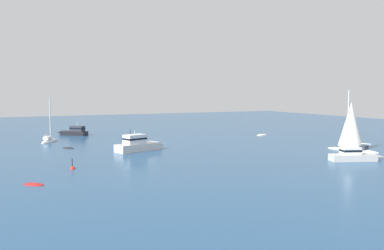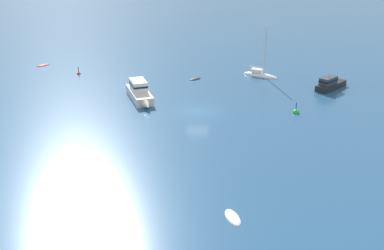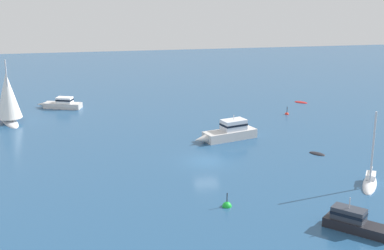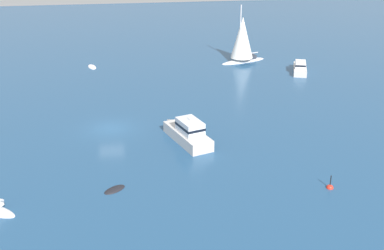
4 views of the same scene
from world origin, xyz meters
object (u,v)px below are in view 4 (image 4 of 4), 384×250
object	(u,v)px
rib	(92,67)
motor_cruiser	(187,132)
launch	(300,67)
rib_2	(115,190)
mooring_buoy	(330,188)
yacht	(243,41)

from	to	relation	value
rib	motor_cruiser	size ratio (longest dim) A/B	0.34
motor_cruiser	launch	bearing A→B (deg)	-61.04
launch	rib_2	bearing A→B (deg)	157.26
rib	mooring_buoy	distance (m)	42.22
rib	mooring_buoy	xyz separation A→B (m)	(37.48, 19.42, 0.02)
rib_2	mooring_buoy	world-z (taller)	mooring_buoy
rib	rib_2	size ratio (longest dim) A/B	1.31
yacht	motor_cruiser	bearing A→B (deg)	46.21
mooring_buoy	yacht	bearing A→B (deg)	176.45
rib	mooring_buoy	bearing A→B (deg)	-167.83
yacht	mooring_buoy	world-z (taller)	yacht
yacht	launch	size ratio (longest dim) A/B	1.30
motor_cruiser	rib_2	distance (m)	10.76
rib	yacht	xyz separation A→B (m)	(0.48, 21.72, 3.14)
rib	mooring_buoy	world-z (taller)	mooring_buoy
rib_2	launch	size ratio (longest dim) A/B	0.31
rib_2	mooring_buoy	distance (m)	16.76
motor_cruiser	rib_2	world-z (taller)	motor_cruiser
motor_cruiser	mooring_buoy	size ratio (longest dim) A/B	5.83
yacht	motor_cruiser	world-z (taller)	yacht
rib	launch	world-z (taller)	launch
rib_2	motor_cruiser	bearing A→B (deg)	12.29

